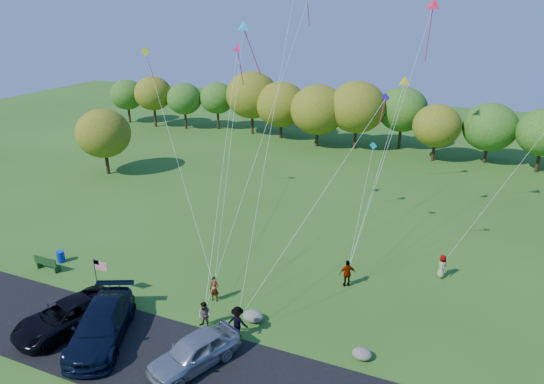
{
  "coord_description": "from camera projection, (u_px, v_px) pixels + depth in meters",
  "views": [
    {
      "loc": [
        13.12,
        -20.13,
        17.04
      ],
      "look_at": [
        2.04,
        6.0,
        5.91
      ],
      "focal_mm": 32.0,
      "sensor_mm": 36.0,
      "label": 1
    }
  ],
  "objects": [
    {
      "name": "trash_barrel",
      "position": [
        61.0,
        257.0,
        33.98
      ],
      "size": [
        0.54,
        0.54,
        0.81
      ],
      "primitive_type": "cylinder",
      "color": "#0B2DB0",
      "rests_on": "ground"
    },
    {
      "name": "flyer_e",
      "position": [
        442.0,
        266.0,
        31.94
      ],
      "size": [
        0.82,
        0.94,
        1.63
      ],
      "primitive_type": "imported",
      "rotation": [
        0.0,
        0.0,
        2.05
      ],
      "color": "#4C4C59",
      "rests_on": "ground"
    },
    {
      "name": "minivan_silver",
      "position": [
        194.0,
        352.0,
        24.0
      ],
      "size": [
        3.72,
        5.3,
        1.68
      ],
      "primitive_type": "imported",
      "rotation": [
        0.0,
        0.0,
        -0.4
      ],
      "color": "#A2A6AD",
      "rests_on": "asphalt_lane"
    },
    {
      "name": "asphalt_lane",
      "position": [
        159.0,
        359.0,
        24.81
      ],
      "size": [
        44.0,
        6.0,
        0.06
      ],
      "primitive_type": "cube",
      "color": "black",
      "rests_on": "ground"
    },
    {
      "name": "park_bench",
      "position": [
        47.0,
        263.0,
        32.8
      ],
      "size": [
        1.91,
        0.48,
        1.06
      ],
      "rotation": [
        0.0,
        0.0,
        -0.0
      ],
      "color": "#183D16",
      "rests_on": "ground"
    },
    {
      "name": "treeline",
      "position": [
        370.0,
        114.0,
        57.19
      ],
      "size": [
        77.87,
        28.06,
        8.22
      ],
      "color": "#3B2715",
      "rests_on": "ground"
    },
    {
      "name": "flyer_a",
      "position": [
        214.0,
        289.0,
        29.4
      ],
      "size": [
        0.64,
        0.46,
        1.63
      ],
      "primitive_type": "imported",
      "rotation": [
        0.0,
        0.0,
        0.13
      ],
      "color": "#4C4C59",
      "rests_on": "ground"
    },
    {
      "name": "minivan_navy",
      "position": [
        101.0,
        325.0,
        25.82
      ],
      "size": [
        4.96,
        6.84,
        1.84
      ],
      "primitive_type": "imported",
      "rotation": [
        0.0,
        0.0,
        0.42
      ],
      "color": "black",
      "rests_on": "asphalt_lane"
    },
    {
      "name": "flag_assembly",
      "position": [
        99.0,
        269.0,
        29.37
      ],
      "size": [
        0.96,
        0.62,
        2.59
      ],
      "color": "black",
      "rests_on": "ground"
    },
    {
      "name": "ground",
      "position": [
        200.0,
        316.0,
        28.25
      ],
      "size": [
        140.0,
        140.0,
        0.0
      ],
      "primitive_type": "plane",
      "color": "#2E5B1A",
      "rests_on": "ground"
    },
    {
      "name": "flyer_b",
      "position": [
        205.0,
        315.0,
        26.96
      ],
      "size": [
        0.84,
        0.69,
        1.61
      ],
      "primitive_type": "imported",
      "rotation": [
        0.0,
        0.0,
        -0.1
      ],
      "color": "#4C4C59",
      "rests_on": "ground"
    },
    {
      "name": "minivan_dark",
      "position": [
        67.0,
        316.0,
        26.79
      ],
      "size": [
        4.22,
        6.28,
        1.6
      ],
      "primitive_type": "imported",
      "rotation": [
        0.0,
        0.0,
        -0.3
      ],
      "color": "black",
      "rests_on": "asphalt_lane"
    },
    {
      "name": "flyer_c",
      "position": [
        238.0,
        322.0,
        26.17
      ],
      "size": [
        1.24,
        0.77,
        1.86
      ],
      "primitive_type": "imported",
      "rotation": [
        0.0,
        0.0,
        3.21
      ],
      "color": "#4C4C59",
      "rests_on": "ground"
    },
    {
      "name": "boulder_far",
      "position": [
        362.0,
        354.0,
        24.79
      ],
      "size": [
        1.04,
        0.86,
        0.54
      ],
      "primitive_type": "ellipsoid",
      "color": "gray",
      "rests_on": "ground"
    },
    {
      "name": "boulder_near",
      "position": [
        253.0,
        316.0,
        27.69
      ],
      "size": [
        1.23,
        0.96,
        0.62
      ],
      "primitive_type": "ellipsoid",
      "color": "gray",
      "rests_on": "ground"
    },
    {
      "name": "flyer_d",
      "position": [
        347.0,
        273.0,
        30.9
      ],
      "size": [
        1.15,
        0.92,
        1.82
      ],
      "primitive_type": "imported",
      "rotation": [
        0.0,
        0.0,
        3.67
      ],
      "color": "#4C4C59",
      "rests_on": "ground"
    }
  ]
}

